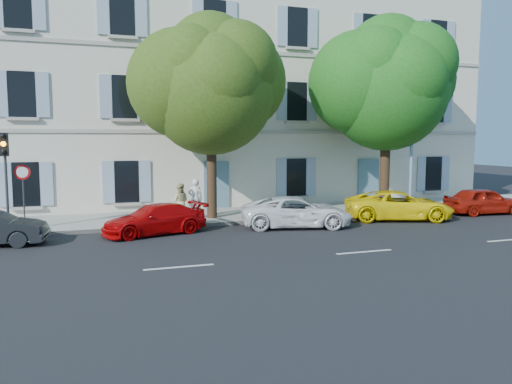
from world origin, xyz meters
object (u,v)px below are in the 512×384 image
object	(u,v)px
road_sign	(23,183)
pedestrian_b	(180,202)
tree_right	(387,90)
traffic_light	(5,160)
car_yellow_supercar	(399,205)
pedestrian_a	(195,198)
tree_left	(211,91)
car_white_coupe	(297,212)
car_red_hatchback	(484,201)
car_red_coupe	(154,219)
street_lamp	(415,116)

from	to	relation	value
road_sign	pedestrian_b	world-z (taller)	road_sign
tree_right	traffic_light	xyz separation A→B (m)	(-16.84, -0.84, -3.15)
car_yellow_supercar	pedestrian_b	world-z (taller)	pedestrian_b
car_yellow_supercar	pedestrian_b	size ratio (longest dim) A/B	2.97
pedestrian_a	pedestrian_b	bearing A→B (deg)	29.08
tree_left	car_white_coupe	bearing A→B (deg)	-41.79
car_white_coupe	tree_right	distance (m)	8.32
car_red_hatchback	tree_right	xyz separation A→B (m)	(-4.17, 2.18, 5.34)
car_yellow_supercar	traffic_light	distance (m)	16.33
car_red_hatchback	road_sign	size ratio (longest dim) A/B	1.52
car_yellow_supercar	car_red_hatchback	xyz separation A→B (m)	(4.88, 0.12, -0.01)
car_red_coupe	car_white_coupe	distance (m)	5.77
traffic_light	pedestrian_b	size ratio (longest dim) A/B	2.32
tree_right	pedestrian_a	bearing A→B (deg)	178.65
car_red_coupe	tree_right	xyz separation A→B (m)	(11.60, 2.27, 5.41)
road_sign	car_white_coupe	bearing A→B (deg)	-11.09
street_lamp	pedestrian_a	bearing A→B (deg)	173.56
tree_right	pedestrian_b	world-z (taller)	tree_right
car_red_coupe	road_sign	distance (m)	5.21
traffic_light	street_lamp	distance (m)	17.89
road_sign	street_lamp	world-z (taller)	street_lamp
car_white_coupe	car_yellow_supercar	world-z (taller)	car_yellow_supercar
car_red_coupe	tree_right	bearing A→B (deg)	86.15
tree_right	car_yellow_supercar	bearing A→B (deg)	-107.27
car_red_coupe	road_sign	xyz separation A→B (m)	(-4.71, 1.75, 1.38)
car_red_coupe	pedestrian_a	world-z (taller)	pedestrian_a
tree_right	road_sign	world-z (taller)	tree_right
traffic_light	pedestrian_b	world-z (taller)	traffic_light
car_red_coupe	pedestrian_a	bearing A→B (deg)	124.90
car_yellow_supercar	pedestrian_a	size ratio (longest dim) A/B	2.74
tree_left	street_lamp	size ratio (longest dim) A/B	1.07
street_lamp	pedestrian_a	size ratio (longest dim) A/B	4.65
pedestrian_a	pedestrian_b	distance (m)	0.83
tree_right	pedestrian_a	distance (m)	10.72
car_white_coupe	tree_right	bearing A→B (deg)	-52.19
car_white_coupe	tree_left	world-z (taller)	tree_left
car_yellow_supercar	pedestrian_b	bearing A→B (deg)	95.87
car_white_coupe	traffic_light	distance (m)	11.36
tree_right	pedestrian_a	world-z (taller)	tree_right
traffic_light	pedestrian_b	bearing A→B (deg)	6.13
car_white_coupe	pedestrian_b	distance (m)	5.04
car_white_coupe	traffic_light	xyz separation A→B (m)	(-11.01, 1.73, 2.20)
road_sign	pedestrian_b	xyz separation A→B (m)	(6.07, 0.38, -1.01)
car_red_coupe	car_yellow_supercar	world-z (taller)	car_yellow_supercar
traffic_light	street_lamp	world-z (taller)	street_lamp
street_lamp	pedestrian_b	xyz separation A→B (m)	(-11.19, 0.82, -3.77)
pedestrian_b	traffic_light	bearing A→B (deg)	24.33
street_lamp	pedestrian_b	world-z (taller)	street_lamp
car_red_hatchback	tree_left	bearing A→B (deg)	85.51
car_white_coupe	tree_right	xyz separation A→B (m)	(5.83, 2.57, 5.35)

